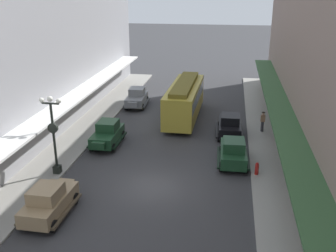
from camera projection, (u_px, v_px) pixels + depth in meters
ground_plane at (153, 187)px, 24.21m from camera, size 200.00×200.00×0.00m
sidewalk_left at (38, 177)px, 25.29m from camera, size 3.00×60.00×0.15m
sidewalk_right at (278, 195)px, 23.07m from camera, size 3.00×60.00×0.15m
parked_car_0 at (49, 201)px, 20.84m from camera, size 2.22×4.29×1.84m
parked_car_1 at (137, 97)px, 39.63m from camera, size 2.31×4.32×1.84m
parked_car_2 at (107, 133)px, 30.17m from camera, size 2.15×4.26×1.84m
parked_car_3 at (230, 125)px, 31.95m from camera, size 2.27×4.31×1.84m
parked_car_4 at (233, 151)px, 26.94m from camera, size 2.25×4.30×1.84m
streetcar at (184, 99)px, 35.59m from camera, size 2.71×9.65×3.46m
lamp_post_with_clock at (53, 132)px, 24.67m from camera, size 1.42×0.44×5.16m
fire_hydrant at (257, 168)px, 25.31m from camera, size 0.24×0.24×0.82m
pedestrian_0 at (277, 120)px, 32.80m from camera, size 0.36×0.28×1.67m
pedestrian_1 at (306, 214)px, 19.49m from camera, size 0.36×0.28×1.67m
pedestrian_2 at (263, 121)px, 32.49m from camera, size 0.36×0.28×1.67m
pedestrian_3 at (290, 166)px, 24.64m from camera, size 0.36×0.28×1.67m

